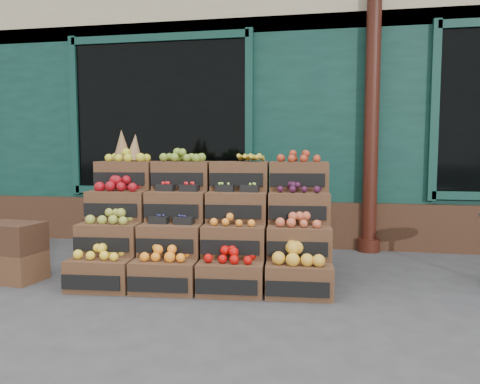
# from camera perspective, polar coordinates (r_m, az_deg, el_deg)

# --- Properties ---
(ground) EXTENTS (60.00, 60.00, 0.00)m
(ground) POSITION_cam_1_polar(r_m,az_deg,el_deg) (4.23, 0.93, -12.45)
(ground) COLOR #3F3F41
(ground) RESTS_ON ground
(shop_facade) EXTENTS (12.00, 6.24, 4.80)m
(shop_facade) POSITION_cam_1_polar(r_m,az_deg,el_deg) (9.18, 6.50, 12.15)
(shop_facade) COLOR #0F352D
(shop_facade) RESTS_ON ground
(crate_display) EXTENTS (2.47, 1.34, 1.49)m
(crate_display) POSITION_cam_1_polar(r_m,az_deg,el_deg) (4.69, -4.07, -4.90)
(crate_display) COLOR #4F321F
(crate_display) RESTS_ON ground
(spare_crates) EXTENTS (0.62, 0.46, 0.57)m
(spare_crates) POSITION_cam_1_polar(r_m,az_deg,el_deg) (5.13, -26.06, -6.55)
(spare_crates) COLOR #4F321F
(spare_crates) RESTS_ON ground
(shopkeeper) EXTENTS (0.83, 0.60, 2.11)m
(shopkeeper) POSITION_cam_1_polar(r_m,az_deg,el_deg) (6.98, -8.95, 3.28)
(shopkeeper) COLOR #1A5D2B
(shopkeeper) RESTS_ON ground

